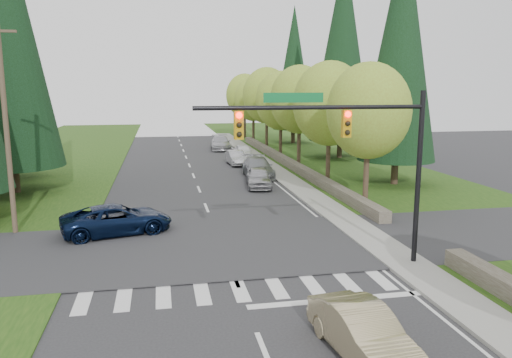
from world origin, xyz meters
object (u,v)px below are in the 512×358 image
object	(u,v)px
sedan_champagne	(363,332)
suv_navy	(117,219)
parked_car_c	(236,158)
parked_car_a	(259,177)
parked_car_d	(243,151)
parked_car_e	(221,143)
parked_car_b	(258,168)

from	to	relation	value
sedan_champagne	suv_navy	xyz separation A→B (m)	(-7.13, 12.63, 0.05)
parked_car_c	parked_car_a	bearing A→B (deg)	-93.01
sedan_champagne	parked_car_d	distance (m)	37.76
suv_navy	parked_car_c	xyz separation A→B (m)	(8.87, 20.51, -0.07)
suv_navy	parked_car_e	size ratio (longest dim) A/B	0.97
sedan_champagne	parked_car_b	distance (m)	26.62
sedan_champagne	parked_car_a	bearing A→B (deg)	78.24
suv_navy	parked_car_b	xyz separation A→B (m)	(9.60, 13.88, 0.04)
parked_car_b	parked_car_d	world-z (taller)	parked_car_b
suv_navy	parked_car_c	distance (m)	22.34
suv_navy	parked_car_a	bearing A→B (deg)	-56.37
sedan_champagne	parked_car_a	size ratio (longest dim) A/B	0.97
parked_car_d	parked_car_e	size ratio (longest dim) A/B	0.73
suv_navy	parked_car_d	size ratio (longest dim) A/B	1.32
parked_car_a	parked_car_b	size ratio (longest dim) A/B	0.79
suv_navy	sedan_champagne	bearing A→B (deg)	-165.08
suv_navy	parked_car_c	world-z (taller)	suv_navy
parked_car_c	parked_car_d	xyz separation A→B (m)	(1.40, 4.49, 0.01)
sedan_champagne	parked_car_c	xyz separation A→B (m)	(1.75, 33.14, -0.02)
sedan_champagne	parked_car_c	world-z (taller)	sedan_champagne
parked_car_c	suv_navy	bearing A→B (deg)	-116.41
sedan_champagne	suv_navy	distance (m)	14.50
parked_car_a	parked_car_c	distance (m)	10.60
parked_car_e	parked_car_c	bearing A→B (deg)	-86.37
parked_car_c	parked_car_e	xyz separation A→B (m)	(0.00, 11.49, 0.12)
parked_car_a	parked_car_b	world-z (taller)	parked_car_b
sedan_champagne	parked_car_e	world-z (taller)	parked_car_e
parked_car_a	parked_car_e	distance (m)	22.09
sedan_champagne	parked_car_b	size ratio (longest dim) A/B	0.77
suv_navy	parked_car_e	world-z (taller)	parked_car_e
parked_car_b	parked_car_e	bearing A→B (deg)	95.14
sedan_champagne	parked_car_b	world-z (taller)	parked_car_b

